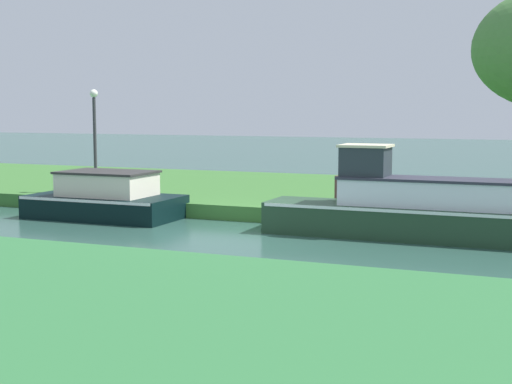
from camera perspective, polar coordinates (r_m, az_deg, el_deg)
The scene contains 6 objects.
ground_plane at distance 17.20m, azimuth -2.23°, elevation -3.36°, with size 120.00×120.00×0.00m, color #2B4F45.
riverbank_far at distance 23.65m, azimuth 4.83°, elevation -0.20°, with size 72.00×10.00×0.40m, color #366B2E.
forest_barge at distance 16.93m, azimuth 14.17°, elevation -1.46°, with size 8.01×1.49×2.13m.
black_narrowboat at distance 20.20m, azimuth -11.66°, elevation -0.54°, with size 4.13×2.05×1.28m.
lamp_post at distance 22.82m, azimuth -12.48°, elevation 4.86°, with size 0.24×0.24×3.14m.
mooring_post_near at distance 18.55m, azimuth 6.42°, elevation -0.08°, with size 0.18×0.18×0.87m, color #4D3530.
Camera 1 is at (7.05, -15.41, 2.93)m, focal length 51.27 mm.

